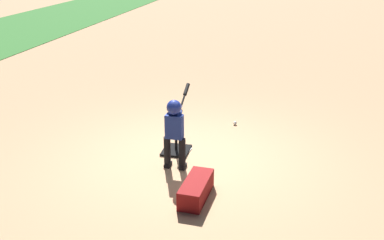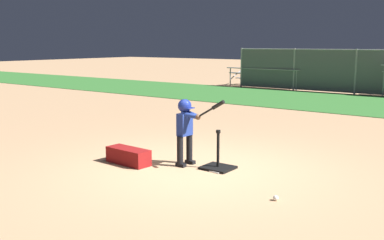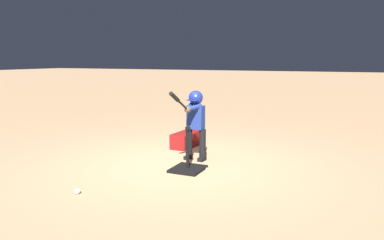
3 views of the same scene
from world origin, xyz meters
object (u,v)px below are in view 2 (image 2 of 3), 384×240
batter_child (186,124)px  batting_tee (218,165)px  equipment_bag (128,156)px  bleachers_far_left (269,77)px  baseball (276,198)px

batter_child → batting_tee: bearing=13.2°
equipment_bag → bleachers_far_left: bearing=110.8°
batter_child → equipment_bag: 1.18m
baseball → bleachers_far_left: (-7.37, 14.47, 0.42)m
bleachers_far_left → equipment_bag: 14.97m
batter_child → baseball: 2.27m
batter_child → baseball: bearing=-19.1°
batter_child → baseball: batter_child is taller
bleachers_far_left → equipment_bag: bleachers_far_left is taller
batting_tee → bleachers_far_left: 14.85m
batter_child → bleachers_far_left: 14.76m
bleachers_far_left → batting_tee: bearing=-66.6°
batter_child → baseball: (2.05, -0.71, -0.70)m
batter_child → equipment_bag: batter_child is taller
baseball → equipment_bag: bearing=176.5°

